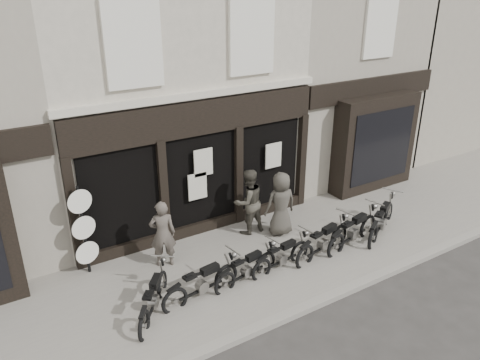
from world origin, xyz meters
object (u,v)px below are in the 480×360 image
motorcycle_2 (247,271)px  motorcycle_3 (282,258)px  motorcycle_1 (202,286)px  motorcycle_0 (154,301)px  man_left (163,234)px  motorcycle_4 (323,244)px  man_centre (248,202)px  motorcycle_5 (353,233)px  man_right (281,204)px  advert_sign_post (84,234)px  motorcycle_6 (381,223)px

motorcycle_2 → motorcycle_3: size_ratio=1.00×
motorcycle_1 → motorcycle_0: bearing=168.2°
motorcycle_1 → motorcycle_3: (2.22, -0.00, -0.03)m
motorcycle_3 → man_left: man_left is taller
motorcycle_0 → motorcycle_2: motorcycle_0 is taller
motorcycle_4 → motorcycle_3: bearing=164.6°
motorcycle_3 → man_centre: man_centre is taller
motorcycle_0 → motorcycle_5: (5.67, -0.18, 0.03)m
motorcycle_1 → man_centre: man_centre is taller
motorcycle_2 → motorcycle_4: motorcycle_4 is taller
motorcycle_0 → man_right: bearing=-35.3°
motorcycle_5 → motorcycle_2: bearing=166.2°
motorcycle_1 → motorcycle_5: 4.54m
motorcycle_5 → man_centre: (-2.07, 2.03, 0.64)m
motorcycle_4 → man_right: size_ratio=1.16×
motorcycle_1 → motorcycle_3: 2.22m
motorcycle_2 → man_centre: 2.42m
motorcycle_5 → man_right: 2.11m
motorcycle_0 → advert_sign_post: (-0.79, 2.21, 0.79)m
motorcycle_2 → advert_sign_post: bearing=134.2°
motorcycle_5 → advert_sign_post: 6.93m
motorcycle_5 → man_centre: man_centre is taller
motorcycle_0 → man_left: (0.92, 1.56, 0.61)m
motorcycle_0 → advert_sign_post: 2.48m
man_left → motorcycle_2: bearing=151.2°
man_centre → motorcycle_5: bearing=133.2°
motorcycle_2 → motorcycle_6: motorcycle_6 is taller
motorcycle_0 → advert_sign_post: size_ratio=0.71×
motorcycle_3 → motorcycle_6: motorcycle_6 is taller
motorcycle_6 → motorcycle_0: bearing=151.2°
motorcycle_6 → motorcycle_3: bearing=151.2°
motorcycle_3 → man_left: bearing=138.3°
motorcycle_4 → man_left: man_left is taller
motorcycle_3 → motorcycle_4: motorcycle_4 is taller
man_left → man_centre: size_ratio=0.93×
motorcycle_3 → motorcycle_5: (2.32, -0.10, 0.06)m
motorcycle_1 → man_right: (3.19, 1.39, 0.64)m
motorcycle_5 → advert_sign_post: advert_sign_post is taller
motorcycle_0 → motorcycle_4: 4.64m
man_right → motorcycle_0: bearing=24.9°
man_left → advert_sign_post: (-1.71, 0.65, 0.18)m
motorcycle_5 → motorcycle_6: (1.09, 0.01, 0.01)m
man_right → motorcycle_6: bearing=156.9°
advert_sign_post → motorcycle_4: bearing=-35.0°
man_right → advert_sign_post: advert_sign_post is taller
man_centre → man_left: bearing=3.8°
motorcycle_2 → man_centre: size_ratio=1.01×
motorcycle_5 → man_left: (-4.76, 1.74, 0.58)m
motorcycle_1 → motorcycle_6: bearing=-8.6°
motorcycle_3 → man_right: bearing=47.6°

